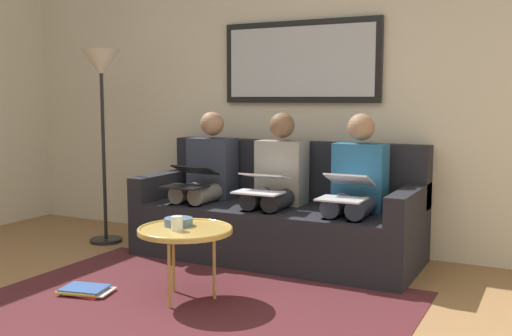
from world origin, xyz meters
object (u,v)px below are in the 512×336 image
object	(u,v)px
laptop_black	(191,177)
person_right	(206,177)
coffee_table	(185,231)
person_left	(356,187)
bowl	(178,222)
standing_lamp	(102,84)
laptop_white	(262,183)
person_middle	(276,181)
couch	(280,217)
framed_mirror	(300,62)
magazine_stack	(86,290)
laptop_silver	(346,188)
cup	(177,223)

from	to	relation	value
laptop_black	person_right	bearing A→B (deg)	-90.00
coffee_table	person_left	size ratio (longest dim) A/B	0.52
bowl	standing_lamp	distance (m)	1.87
laptop_white	person_right	bearing A→B (deg)	-21.34
person_middle	laptop_white	xyz separation A→B (m)	(0.00, 0.25, 0.02)
standing_lamp	couch	bearing A→B (deg)	-170.20
couch	framed_mirror	xyz separation A→B (m)	(0.00, -0.39, 1.24)
standing_lamp	magazine_stack	bearing A→B (deg)	125.96
coffee_table	person_middle	world-z (taller)	person_middle
laptop_silver	magazine_stack	xyz separation A→B (m)	(1.36, 1.12, -0.61)
laptop_white	laptop_black	bearing A→B (deg)	-1.51
coffee_table	laptop_silver	bearing A→B (deg)	-128.12
coffee_table	laptop_black	distance (m)	1.09
couch	standing_lamp	bearing A→B (deg)	9.80
framed_mirror	person_left	size ratio (longest dim) A/B	1.21
laptop_silver	laptop_black	world-z (taller)	laptop_silver
laptop_silver	laptop_black	bearing A→B (deg)	0.23
cup	laptop_black	bearing A→B (deg)	-61.05
couch	coffee_table	world-z (taller)	couch
person_middle	laptop_white	size ratio (longest dim) A/B	3.24
person_left	person_right	world-z (taller)	same
coffee_table	magazine_stack	xyz separation A→B (m)	(0.64, 0.20, -0.41)
laptop_silver	laptop_black	distance (m)	1.28
couch	laptop_silver	xyz separation A→B (m)	(-0.64, 0.30, 0.32)
cup	magazine_stack	world-z (taller)	cup
laptop_black	magazine_stack	bearing A→B (deg)	85.99
cup	standing_lamp	world-z (taller)	standing_lamp
laptop_white	laptop_black	size ratio (longest dim) A/B	0.92
couch	cup	xyz separation A→B (m)	(0.09, 1.29, 0.19)
laptop_silver	person_middle	bearing A→B (deg)	-19.60
cup	magazine_stack	bearing A→B (deg)	11.44
couch	person_middle	size ratio (longest dim) A/B	1.93
cup	laptop_white	xyz separation A→B (m)	(-0.09, -0.97, 0.13)
cup	laptop_black	world-z (taller)	laptop_black
laptop_black	standing_lamp	bearing A→B (deg)	-2.15
couch	laptop_white	world-z (taller)	couch
person_left	person_right	size ratio (longest dim) A/B	1.00
laptop_silver	person_middle	world-z (taller)	person_middle
bowl	laptop_black	distance (m)	0.99
person_left	bowl	bearing A→B (deg)	53.56
standing_lamp	bowl	bearing A→B (deg)	147.02
couch	laptop_black	distance (m)	0.78
bowl	person_right	world-z (taller)	person_right
bowl	laptop_white	bearing A→B (deg)	-101.28
laptop_silver	standing_lamp	bearing A→B (deg)	-0.76
laptop_silver	cup	bearing A→B (deg)	53.48
magazine_stack	laptop_silver	bearing A→B (deg)	-140.54
laptop_white	magazine_stack	bearing A→B (deg)	56.77
framed_mirror	person_right	world-z (taller)	framed_mirror
framed_mirror	coffee_table	size ratio (longest dim) A/B	2.35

